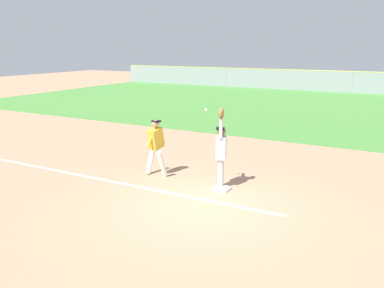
{
  "coord_description": "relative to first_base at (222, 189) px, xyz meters",
  "views": [
    {
      "loc": [
        4.09,
        -8.13,
        3.83
      ],
      "look_at": [
        -1.25,
        1.72,
        1.05
      ],
      "focal_mm": 37.08,
      "sensor_mm": 36.0,
      "label": 1
    }
  ],
  "objects": [
    {
      "name": "chalk_foul_line",
      "position": [
        -4.0,
        -0.9,
        -0.04
      ],
      "size": [
        12.0,
        0.17,
        0.01
      ],
      "primitive_type": "cube",
      "rotation": [
        0.0,
        0.0,
        0.01
      ],
      "color": "white",
      "rests_on": "ground_plane"
    },
    {
      "name": "ground_plane",
      "position": [
        0.05,
        -1.24,
        -0.04
      ],
      "size": [
        83.85,
        83.85,
        0.0
      ],
      "primitive_type": "plane",
      "color": "tan"
    },
    {
      "name": "outfield_fence",
      "position": [
        0.05,
        26.24,
        0.86
      ],
      "size": [
        45.85,
        0.08,
        1.8
      ],
      "color": "#93999E",
      "rests_on": "ground_plane"
    },
    {
      "name": "baseball",
      "position": [
        -0.58,
        0.11,
        2.12
      ],
      "size": [
        0.07,
        0.07,
        0.07
      ],
      "primitive_type": "sphere",
      "color": "white"
    },
    {
      "name": "parked_car_green",
      "position": [
        -1.46,
        30.85,
        0.63
      ],
      "size": [
        4.49,
        2.3,
        1.25
      ],
      "rotation": [
        0.0,
        0.0,
        0.05
      ],
      "color": "#1E6B33",
      "rests_on": "ground_plane"
    },
    {
      "name": "first_base",
      "position": [
        0.0,
        0.0,
        0.0
      ],
      "size": [
        0.4,
        0.4,
        0.08
      ],
      "primitive_type": "cube",
      "rotation": [
        0.0,
        0.0,
        -0.05
      ],
      "color": "white",
      "rests_on": "ground_plane"
    },
    {
      "name": "fielder",
      "position": [
        -0.13,
        0.14,
        1.08
      ],
      "size": [
        0.42,
        0.88,
        2.28
      ],
      "rotation": [
        0.0,
        0.0,
        3.49
      ],
      "color": "silver",
      "rests_on": "ground_plane"
    },
    {
      "name": "runner",
      "position": [
        -2.28,
        0.21,
        0.96
      ],
      "size": [
        0.73,
        0.85,
        1.72
      ],
      "rotation": [
        0.0,
        0.0,
        -0.08
      ],
      "color": "white",
      "rests_on": "ground_plane"
    },
    {
      "name": "parked_car_blue",
      "position": [
        -5.7,
        31.14,
        0.63
      ],
      "size": [
        4.43,
        2.17,
        1.25
      ],
      "rotation": [
        0.0,
        0.0,
        -0.01
      ],
      "color": "#23389E",
      "rests_on": "ground_plane"
    },
    {
      "name": "outfield_grass",
      "position": [
        0.05,
        16.29,
        -0.04
      ],
      "size": [
        45.77,
        19.91,
        0.01
      ],
      "primitive_type": "cube",
      "color": "#478438",
      "rests_on": "ground_plane"
    }
  ]
}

